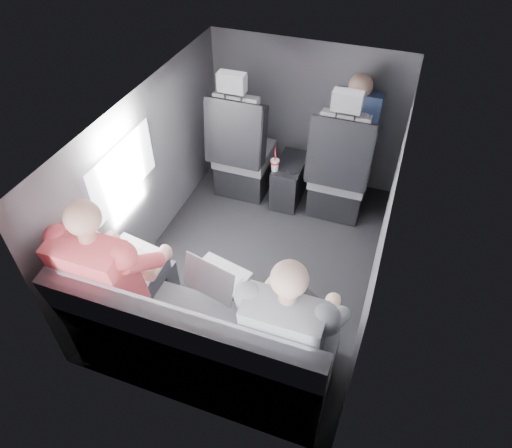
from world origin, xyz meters
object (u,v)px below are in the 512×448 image
(center_console, at_px, (289,181))
(passenger_rear_left, at_px, (116,274))
(laptop_white, at_px, (125,254))
(laptop_silver, at_px, (216,276))
(soda_cup, at_px, (275,165))
(front_seat_right, at_px, (339,175))
(passenger_rear_right, at_px, (290,327))
(rear_bench, at_px, (200,346))
(front_seat_left, at_px, (242,156))
(laptop_black, at_px, (300,310))
(passenger_front_right, at_px, (354,126))

(center_console, relative_size, passenger_rear_left, 0.37)
(laptop_white, height_order, laptop_silver, laptop_white)
(soda_cup, distance_m, passenger_rear_left, 1.77)
(front_seat_right, distance_m, center_console, 0.49)
(soda_cup, height_order, passenger_rear_left, passenger_rear_left)
(passenger_rear_left, relative_size, passenger_rear_right, 1.04)
(laptop_silver, bearing_deg, rear_bench, -89.06)
(front_seat_left, distance_m, laptop_white, 1.65)
(soda_cup, bearing_deg, passenger_rear_right, -69.55)
(laptop_silver, bearing_deg, passenger_rear_left, -160.23)
(front_seat_left, xyz_separation_m, center_console, (0.45, 0.04, -0.20))
(front_seat_right, relative_size, laptop_silver, 3.23)
(center_console, distance_m, laptop_white, 1.83)
(front_seat_right, bearing_deg, laptop_silver, -105.86)
(front_seat_left, distance_m, passenger_rear_right, 2.07)
(rear_bench, bearing_deg, laptop_black, 22.56)
(front_seat_left, bearing_deg, front_seat_right, 0.00)
(soda_cup, distance_m, laptop_white, 1.61)
(passenger_rear_right, height_order, passenger_front_right, passenger_rear_right)
(passenger_rear_right, bearing_deg, laptop_silver, 159.02)
(laptop_silver, distance_m, laptop_black, 0.56)
(soda_cup, height_order, laptop_white, laptop_white)
(laptop_black, distance_m, passenger_rear_left, 1.14)
(center_console, xyz_separation_m, laptop_black, (0.55, -1.71, 0.43))
(front_seat_left, relative_size, soda_cup, 5.40)
(soda_cup, xyz_separation_m, laptop_black, (0.65, -1.56, 0.18))
(laptop_black, xyz_separation_m, passenger_rear_right, (-0.02, -0.13, 0.00))
(center_console, bearing_deg, front_seat_right, -5.07)
(front_seat_left, xyz_separation_m, laptop_silver, (0.45, -1.60, 0.23))
(front_seat_left, relative_size, passenger_front_right, 1.62)
(soda_cup, distance_m, laptop_silver, 1.50)
(front_seat_left, relative_size, laptop_silver, 3.23)
(laptop_white, distance_m, laptop_silver, 0.62)
(center_console, xyz_separation_m, soda_cup, (-0.10, -0.16, 0.26))
(rear_bench, xyz_separation_m, laptop_white, (-0.63, 0.27, 0.33))
(passenger_rear_left, xyz_separation_m, passenger_front_right, (1.06, 2.07, 0.09))
(passenger_rear_left, height_order, passenger_rear_right, passenger_rear_left)
(passenger_rear_left, distance_m, passenger_front_right, 2.32)
(laptop_black, bearing_deg, front_seat_right, 93.41)
(rear_bench, xyz_separation_m, passenger_front_right, (0.48, 2.16, 0.44))
(soda_cup, height_order, passenger_front_right, passenger_front_right)
(front_seat_left, bearing_deg, laptop_silver, -74.47)
(front_seat_left, bearing_deg, passenger_rear_right, -61.51)
(soda_cup, xyz_separation_m, laptop_silver, (0.10, -1.49, 0.17))
(front_seat_left, xyz_separation_m, passenger_rear_left, (-0.13, -1.81, 0.26))
(passenger_rear_left, bearing_deg, center_console, 72.61)
(passenger_rear_right, bearing_deg, laptop_black, 81.93)
(laptop_black, bearing_deg, center_console, 107.79)
(laptop_silver, bearing_deg, passenger_rear_right, -20.98)
(passenger_front_right, bearing_deg, passenger_rear_left, -117.17)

